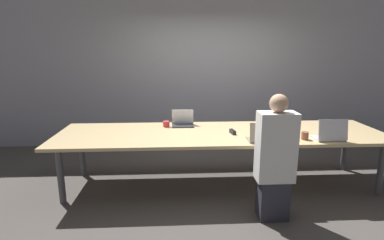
{
  "coord_description": "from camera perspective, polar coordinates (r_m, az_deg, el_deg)",
  "views": [
    {
      "loc": [
        -0.6,
        -3.86,
        1.83
      ],
      "look_at": [
        -0.39,
        0.1,
        0.9
      ],
      "focal_mm": 28.0,
      "sensor_mm": 36.0,
      "label": 1
    }
  ],
  "objects": [
    {
      "name": "cup_far_midleft",
      "position": [
        4.32,
        -4.93,
        -0.76
      ],
      "size": [
        0.09,
        0.09,
        0.08
      ],
      "color": "red",
      "rests_on": "conference_table"
    },
    {
      "name": "laptop_near_right",
      "position": [
        4.03,
        24.82,
        -2.46
      ],
      "size": [
        0.36,
        0.27,
        0.27
      ],
      "rotation": [
        0.0,
        0.0,
        3.14
      ],
      "color": "silver",
      "rests_on": "conference_table"
    },
    {
      "name": "ground_plane",
      "position": [
        4.32,
        5.32,
        -11.98
      ],
      "size": [
        24.0,
        24.0,
        0.0
      ],
      "primitive_type": "plane",
      "color": "#4C4742"
    },
    {
      "name": "stapler",
      "position": [
        4.0,
        7.75,
        -2.23
      ],
      "size": [
        0.07,
        0.16,
        0.05
      ],
      "rotation": [
        0.0,
        0.0,
        0.17
      ],
      "color": "black",
      "rests_on": "conference_table"
    },
    {
      "name": "laptop_near_midright",
      "position": [
        3.7,
        13.44,
        -2.99
      ],
      "size": [
        0.36,
        0.24,
        0.25
      ],
      "rotation": [
        0.0,
        0.0,
        3.14
      ],
      "color": "gray",
      "rests_on": "conference_table"
    },
    {
      "name": "conference_table",
      "position": [
        4.07,
        5.53,
        -3.0
      ],
      "size": [
        4.37,
        1.2,
        0.75
      ],
      "color": "#D6B77F",
      "rests_on": "ground_plane"
    },
    {
      "name": "laptop_far_midleft",
      "position": [
        4.38,
        -1.78,
        -0.17
      ],
      "size": [
        0.32,
        0.23,
        0.23
      ],
      "color": "#333338",
      "rests_on": "conference_table"
    },
    {
      "name": "cup_near_midright",
      "position": [
        3.83,
        17.25,
        -3.06
      ],
      "size": [
        0.08,
        0.08,
        0.09
      ],
      "color": "white",
      "rests_on": "conference_table"
    },
    {
      "name": "cup_near_right",
      "position": [
        3.95,
        20.7,
        -2.81
      ],
      "size": [
        0.09,
        0.09,
        0.1
      ],
      "color": "brown",
      "rests_on": "conference_table"
    },
    {
      "name": "person_near_midright",
      "position": [
        3.37,
        15.53,
        -7.42
      ],
      "size": [
        0.4,
        0.24,
        1.39
      ],
      "rotation": [
        0.0,
        0.0,
        3.14
      ],
      "color": "#2D2D38",
      "rests_on": "ground_plane"
    },
    {
      "name": "curtain_wall",
      "position": [
        5.8,
        2.9,
        8.91
      ],
      "size": [
        12.0,
        0.06,
        2.8
      ],
      "color": "#9999A3",
      "rests_on": "ground_plane"
    }
  ]
}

